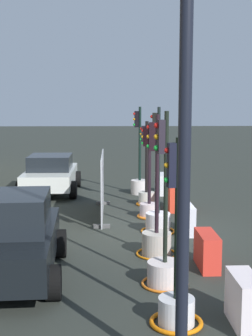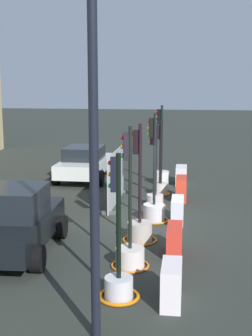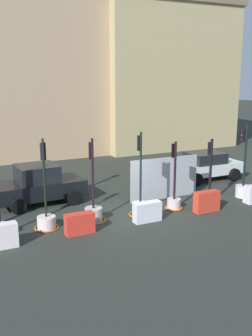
% 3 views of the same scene
% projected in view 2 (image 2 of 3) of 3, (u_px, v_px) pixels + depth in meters
% --- Properties ---
extents(ground_plane, '(120.00, 120.00, 0.00)m').
position_uv_depth(ground_plane, '(147.00, 221.00, 15.36)').
color(ground_plane, '#2A2F29').
extents(traffic_light_0, '(0.90, 0.90, 3.12)m').
position_uv_depth(traffic_light_0, '(118.00, 277.00, 9.83)').
color(traffic_light_0, silver).
rests_on(traffic_light_0, ground_plane).
extents(traffic_light_1, '(0.96, 0.96, 3.50)m').
position_uv_depth(traffic_light_1, '(130.00, 248.00, 11.51)').
color(traffic_light_1, silver).
rests_on(traffic_light_1, ground_plane).
extents(traffic_light_2, '(1.00, 1.00, 3.38)m').
position_uv_depth(traffic_light_2, '(140.00, 224.00, 13.38)').
color(traffic_light_2, '#B7AFA4').
rests_on(traffic_light_2, ground_plane).
extents(traffic_light_3, '(0.98, 0.98, 3.54)m').
position_uv_depth(traffic_light_3, '(154.00, 207.00, 15.31)').
color(traffic_light_3, silver).
rests_on(traffic_light_3, ground_plane).
extents(traffic_light_4, '(0.78, 0.78, 3.01)m').
position_uv_depth(traffic_light_4, '(155.00, 193.00, 17.00)').
color(traffic_light_4, beige).
rests_on(traffic_light_4, ground_plane).
extents(traffic_light_5, '(0.76, 0.76, 3.00)m').
position_uv_depth(traffic_light_5, '(160.00, 182.00, 18.80)').
color(traffic_light_5, beige).
rests_on(traffic_light_5, ground_plane).
extents(traffic_light_6, '(0.71, 0.71, 3.49)m').
position_uv_depth(traffic_light_6, '(161.00, 170.00, 20.83)').
color(traffic_light_6, silver).
rests_on(traffic_light_6, ground_plane).
extents(construction_barrier_0, '(1.05, 0.42, 0.86)m').
position_uv_depth(construction_barrier_0, '(171.00, 284.00, 9.59)').
color(construction_barrier_0, white).
rests_on(construction_barrier_0, ground_plane).
extents(construction_barrier_1, '(1.10, 0.41, 0.79)m').
position_uv_depth(construction_barrier_1, '(175.00, 240.00, 12.33)').
color(construction_barrier_1, red).
rests_on(construction_barrier_1, ground_plane).
extents(construction_barrier_2, '(1.16, 0.40, 0.81)m').
position_uv_depth(construction_barrier_2, '(177.00, 210.00, 15.13)').
color(construction_barrier_2, silver).
rests_on(construction_barrier_2, ground_plane).
extents(construction_barrier_3, '(1.16, 0.41, 0.90)m').
position_uv_depth(construction_barrier_3, '(181.00, 189.00, 17.92)').
color(construction_barrier_3, red).
rests_on(construction_barrier_3, ground_plane).
extents(construction_barrier_4, '(1.14, 0.49, 0.81)m').
position_uv_depth(construction_barrier_4, '(181.00, 175.00, 20.73)').
color(construction_barrier_4, silver).
rests_on(construction_barrier_4, ground_plane).
extents(car_white_van, '(4.18, 2.29, 1.54)m').
position_uv_depth(car_white_van, '(84.00, 163.00, 21.71)').
color(car_white_van, silver).
rests_on(car_white_van, ground_plane).
extents(car_black_sedan, '(4.10, 2.44, 1.80)m').
position_uv_depth(car_black_sedan, '(13.00, 221.00, 12.39)').
color(car_black_sedan, black).
rests_on(car_black_sedan, ground_plane).
extents(street_lamp_post, '(0.36, 0.36, 7.23)m').
position_uv_depth(street_lamp_post, '(93.00, 104.00, 7.64)').
color(street_lamp_post, black).
rests_on(street_lamp_post, ground_plane).
extents(site_fence_panel, '(3.60, 0.50, 2.00)m').
position_uv_depth(site_fence_panel, '(116.00, 178.00, 17.51)').
color(site_fence_panel, '#A2A6AD').
rests_on(site_fence_panel, ground_plane).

